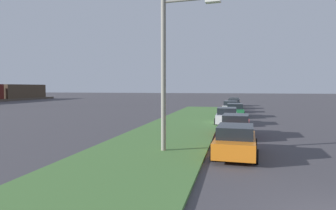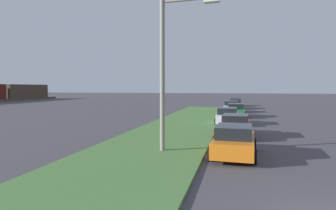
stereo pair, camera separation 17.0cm
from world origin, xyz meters
name	(u,v)px [view 1 (the left image)]	position (x,y,z in m)	size (l,w,h in m)	color
grass_median	(160,141)	(10.00, 7.33, 0.06)	(60.00, 6.00, 0.12)	#477238
parked_car_orange	(235,141)	(7.25, 2.98, 0.72)	(4.38, 2.18, 1.47)	orange
parked_car_red	(236,126)	(12.90, 2.95, 0.72)	(4.37, 2.15, 1.47)	red
parked_car_white	(227,116)	(19.33, 3.68, 0.72)	(4.32, 2.06, 1.47)	silver
parked_car_green	(235,110)	(26.00, 2.99, 0.72)	(4.33, 2.08, 1.47)	#1E6B38
parked_car_silver	(231,107)	(32.11, 3.52, 0.72)	(4.38, 2.17, 1.47)	#B2B5BA
parked_car_black	(234,104)	(38.71, 3.08, 0.72)	(4.37, 2.15, 1.47)	black
parked_car_yellow	(234,102)	(45.11, 3.15, 0.72)	(4.37, 2.16, 1.47)	gold
streetlight	(170,64)	(7.15, 6.11, 4.39)	(0.53, 2.88, 7.50)	gray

